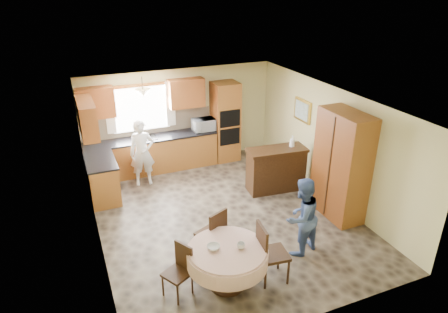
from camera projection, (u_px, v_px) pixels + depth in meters
floor at (224, 216)px, 8.35m from camera, size 5.00×6.00×0.01m
ceiling at (225, 101)px, 7.32m from camera, size 5.00×6.00×0.01m
wall_back at (180, 117)px, 10.35m from camera, size 5.00×0.02×2.50m
wall_front at (311, 251)px, 5.31m from camera, size 5.00×0.02×2.50m
wall_left at (92, 186)px, 6.96m from camera, size 0.02×6.00×2.50m
wall_right at (330, 143)px, 8.71m from camera, size 0.02×6.00×2.50m
window at (141, 109)px, 9.84m from camera, size 1.40×0.03×1.10m
curtain_left at (110, 111)px, 9.52m from camera, size 0.22×0.02×1.15m
curtain_right at (170, 104)px, 10.04m from camera, size 0.22×0.02×1.15m
base_cab_back at (153, 155)px, 10.14m from camera, size 3.30×0.60×0.88m
counter_back at (151, 138)px, 9.95m from camera, size 3.30×0.64×0.04m
base_cab_left at (103, 180)px, 8.91m from camera, size 0.60×1.20×0.88m
counter_left at (100, 161)px, 8.72m from camera, size 0.64×1.20×0.04m
backsplash at (148, 124)px, 10.08m from camera, size 3.30×0.02×0.55m
wall_cab_left at (96, 103)px, 9.22m from camera, size 0.85×0.33×0.72m
wall_cab_right at (186, 93)px, 10.00m from camera, size 0.90×0.33×0.72m
wall_cab_side at (87, 118)px, 8.25m from camera, size 0.33×1.20×0.72m
oven_tower at (225, 122)px, 10.58m from camera, size 0.66×0.62×2.12m
oven_upper at (230, 119)px, 10.23m from camera, size 0.56×0.01×0.45m
oven_lower at (230, 137)px, 10.44m from camera, size 0.56×0.01×0.45m
pendant at (143, 93)px, 9.22m from camera, size 0.36×0.36×0.18m
sideboard at (276, 171)px, 9.22m from camera, size 1.41×0.69×0.97m
space_heater at (276, 178)px, 9.30m from camera, size 0.48×0.37×0.59m
cupboard at (342, 165)px, 8.00m from camera, size 0.59×1.17×2.24m
dining_table at (227, 257)px, 6.26m from camera, size 1.28×1.28×0.73m
chair_left at (180, 268)px, 6.16m from camera, size 0.51×0.51×0.87m
chair_back at (214, 232)px, 6.91m from camera, size 0.56×0.56×0.99m
chair_right at (268, 250)px, 6.38m from camera, size 0.51×0.51×1.06m
framed_picture at (302, 110)px, 9.45m from camera, size 0.06×0.64×0.53m
microwave at (204, 125)px, 10.31m from camera, size 0.57×0.39×0.31m
person_sink at (142, 153)px, 9.36m from camera, size 0.62×0.43×1.60m
person_dining at (301, 217)px, 6.99m from camera, size 0.85×0.74×1.47m
bowl_sideboard at (260, 153)px, 8.86m from camera, size 0.25×0.25×0.05m
bottle_sideboard at (292, 142)px, 9.09m from camera, size 0.13×0.13×0.32m
cup_table at (241, 246)px, 6.17m from camera, size 0.16×0.16×0.10m
bowl_table at (213, 247)px, 6.16m from camera, size 0.22×0.22×0.06m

